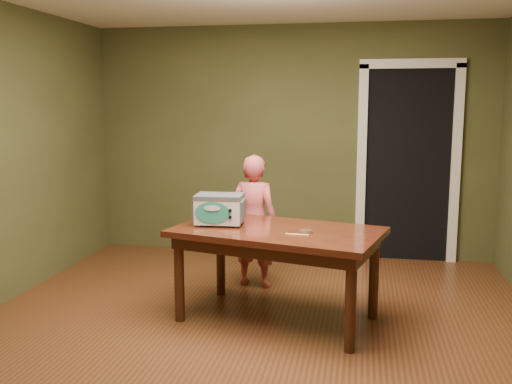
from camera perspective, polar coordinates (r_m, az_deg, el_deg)
floor at (r=4.37m, az=-0.93°, el=-14.49°), size 5.00×5.00×0.00m
room_shell at (r=4.01m, az=-1.00°, el=8.48°), size 4.52×5.02×2.61m
doorway at (r=6.77m, az=14.75°, el=2.84°), size 1.10×0.66×2.25m
dining_table at (r=4.54m, az=2.14°, el=-4.94°), size 1.77×1.26×0.75m
toy_oven at (r=4.66m, az=-3.69°, el=-1.63°), size 0.42×0.30×0.25m
baking_pan at (r=4.40m, az=5.01°, el=-3.93°), size 0.10×0.10×0.02m
spatula at (r=4.32m, az=4.15°, el=-4.27°), size 0.18×0.04×0.01m
child at (r=5.39m, az=-0.18°, el=-2.93°), size 0.51×0.39×1.26m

